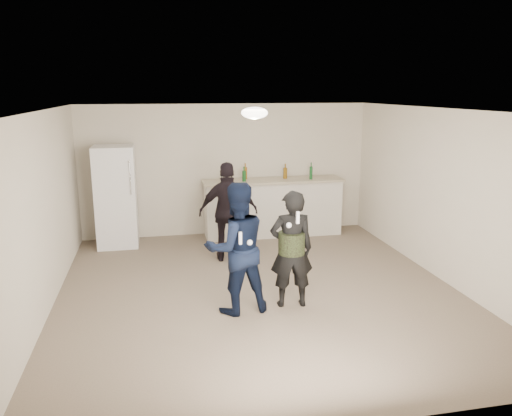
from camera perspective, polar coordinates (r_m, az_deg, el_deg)
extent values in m
plane|color=#6B5B4C|center=(7.11, 0.33, -9.42)|extent=(6.00, 6.00, 0.00)
plane|color=silver|center=(6.56, 0.36, 11.14)|extent=(6.00, 6.00, 0.00)
plane|color=beige|center=(9.63, -3.37, 4.37)|extent=(6.00, 0.00, 6.00)
plane|color=beige|center=(3.97, 9.48, -9.13)|extent=(6.00, 0.00, 6.00)
plane|color=beige|center=(6.73, -23.21, -0.66)|extent=(0.00, 6.00, 6.00)
plane|color=beige|center=(7.77, 20.61, 1.33)|extent=(0.00, 6.00, 6.00)
cube|color=silver|center=(9.61, 1.95, -0.04)|extent=(2.60, 0.56, 1.05)
cube|color=#BAB090|center=(9.50, 1.98, 3.16)|extent=(2.68, 0.64, 0.04)
cube|color=white|center=(9.23, -15.71, 1.28)|extent=(0.70, 0.70, 1.80)
cylinder|color=#B7B7BC|center=(8.78, -14.20, 3.42)|extent=(0.02, 0.02, 0.60)
ellipsoid|color=white|center=(6.86, -0.17, 10.82)|extent=(0.36, 0.36, 0.16)
cylinder|color=#AEAEB3|center=(9.31, -3.73, 3.58)|extent=(0.08, 0.08, 0.17)
imported|color=#0E1B3D|center=(6.22, -2.24, -4.62)|extent=(0.90, 0.75, 1.67)
imported|color=black|center=(6.42, 4.07, -4.71)|extent=(0.59, 0.41, 1.54)
cylinder|color=#2A3A1A|center=(6.39, 4.09, -4.01)|extent=(0.34, 0.34, 0.28)
imported|color=black|center=(8.12, -3.17, -0.46)|extent=(0.99, 0.48, 1.63)
cube|color=white|center=(5.89, -1.81, -3.46)|extent=(0.04, 0.04, 0.15)
sphere|color=white|center=(5.96, -0.72, -3.96)|extent=(0.07, 0.07, 0.07)
cube|color=white|center=(6.05, 4.79, -1.09)|extent=(0.04, 0.04, 0.15)
sphere|color=white|center=(6.08, 3.78, -1.98)|extent=(0.07, 0.07, 0.07)
cylinder|color=#885313|center=(9.52, -1.23, 4.00)|extent=(0.07, 0.07, 0.23)
cylinder|color=silver|center=(9.68, 3.25, 3.97)|extent=(0.07, 0.07, 0.17)
cylinder|color=#154C1B|center=(9.28, -1.37, 3.66)|extent=(0.07, 0.07, 0.20)
cylinder|color=brown|center=(9.59, 3.35, 3.99)|extent=(0.08, 0.08, 0.21)
cylinder|color=#175122|center=(9.55, 6.30, 4.00)|extent=(0.06, 0.06, 0.24)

